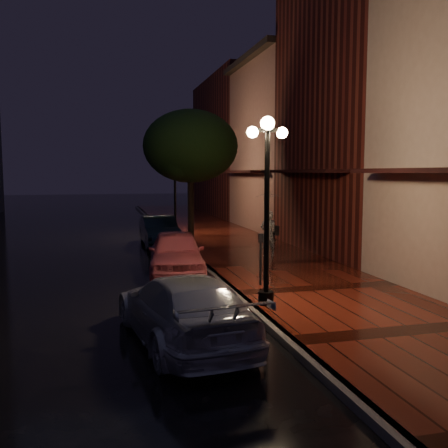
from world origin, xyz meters
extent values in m
plane|color=black|center=(0.00, 0.00, 0.00)|extent=(120.00, 120.00, 0.00)
cube|color=#43140C|center=(2.25, 0.00, 0.07)|extent=(4.50, 60.00, 0.15)
cube|color=#595451|center=(0.00, 0.00, 0.07)|extent=(0.25, 60.00, 0.15)
cube|color=#511914|center=(7.00, 2.00, 5.50)|extent=(5.00, 8.00, 11.00)
cube|color=#8C5951|center=(7.00, 10.00, 4.50)|extent=(5.00, 8.00, 9.00)
cube|color=#511914|center=(7.00, 20.00, 5.00)|extent=(5.00, 12.00, 10.00)
cylinder|color=black|center=(0.35, -5.00, 2.15)|extent=(0.12, 0.12, 4.00)
cylinder|color=black|center=(0.35, -5.00, 0.30)|extent=(0.36, 0.36, 0.30)
cube|color=black|center=(0.35, -5.00, 4.15)|extent=(0.70, 0.08, 0.08)
sphere|color=#F3C892|center=(0.35, -5.00, 4.30)|extent=(0.32, 0.32, 0.32)
sphere|color=#F3C892|center=(0.00, -5.00, 4.10)|extent=(0.26, 0.26, 0.26)
sphere|color=#F3C892|center=(0.70, -5.00, 4.10)|extent=(0.26, 0.26, 0.26)
cylinder|color=black|center=(0.35, 9.00, 2.15)|extent=(0.12, 0.12, 4.00)
cylinder|color=black|center=(0.35, 9.00, 0.30)|extent=(0.36, 0.36, 0.30)
cube|color=black|center=(0.35, 9.00, 4.15)|extent=(0.70, 0.08, 0.08)
sphere|color=#F3C892|center=(0.35, 9.00, 4.30)|extent=(0.32, 0.32, 0.32)
sphere|color=#F3C892|center=(0.00, 9.00, 4.10)|extent=(0.26, 0.26, 0.26)
sphere|color=#F3C892|center=(0.70, 9.00, 4.10)|extent=(0.26, 0.26, 0.26)
cylinder|color=black|center=(0.60, 6.00, 1.75)|extent=(0.28, 0.28, 3.20)
ellipsoid|color=black|center=(0.60, 6.00, 4.35)|extent=(4.16, 4.16, 3.20)
sphere|color=black|center=(1.30, 6.60, 3.75)|extent=(1.80, 1.80, 1.80)
sphere|color=black|center=(0.00, 5.30, 3.85)|extent=(1.80, 1.80, 1.80)
imported|color=#C9525B|center=(-1.06, -0.48, 0.70)|extent=(2.13, 4.30, 1.41)
imported|color=black|center=(-0.83, 5.91, 0.66)|extent=(1.46, 4.02, 1.32)
imported|color=#BAB8C1|center=(-1.87, -6.70, 0.65)|extent=(2.43, 4.71, 1.31)
imported|color=white|center=(2.62, 1.35, 0.98)|extent=(0.64, 0.45, 1.67)
imported|color=silver|center=(2.62, 1.35, 2.04)|extent=(0.97, 0.99, 0.89)
cylinder|color=black|center=(2.62, 1.35, 1.37)|extent=(0.02, 0.02, 1.33)
cube|color=black|center=(2.90, 1.30, 1.09)|extent=(0.13, 0.31, 0.33)
cylinder|color=black|center=(0.86, -3.04, 0.74)|extent=(0.06, 0.06, 1.18)
cube|color=black|center=(0.86, -3.04, 1.44)|extent=(0.13, 0.10, 0.24)
camera|label=1|loc=(-3.37, -15.76, 3.21)|focal=40.00mm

